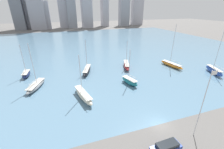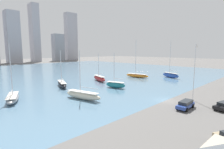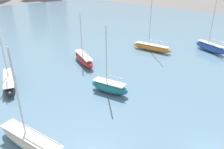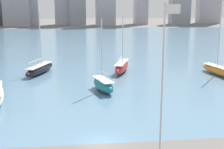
# 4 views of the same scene
# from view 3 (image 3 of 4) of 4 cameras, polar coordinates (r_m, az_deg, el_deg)

# --- Properties ---
(sailboat_cream) EXTENTS (4.27, 10.51, 11.50)m
(sailboat_cream) POSITION_cam_3_polar(r_m,az_deg,el_deg) (26.08, -20.34, -16.13)
(sailboat_cream) COLOR beige
(sailboat_cream) RESTS_ON harbor_water
(sailboat_orange) EXTENTS (3.68, 10.62, 15.99)m
(sailboat_orange) POSITION_cam_3_polar(r_m,az_deg,el_deg) (55.44, 10.24, 7.08)
(sailboat_orange) COLOR orange
(sailboat_orange) RESTS_ON harbor_water
(sailboat_blue) EXTENTS (4.69, 9.15, 15.67)m
(sailboat_blue) POSITION_cam_3_polar(r_m,az_deg,el_deg) (59.02, 24.24, 6.57)
(sailboat_blue) COLOR #284CA8
(sailboat_blue) RESTS_ON harbor_water
(sailboat_black) EXTENTS (5.40, 10.47, 11.49)m
(sailboat_black) POSITION_cam_3_polar(r_m,az_deg,el_deg) (40.87, -25.29, -1.61)
(sailboat_black) COLOR black
(sailboat_black) RESTS_ON harbor_water
(sailboat_red) EXTENTS (4.85, 9.91, 10.38)m
(sailboat_red) POSITION_cam_3_polar(r_m,az_deg,el_deg) (46.81, -7.43, 4.09)
(sailboat_red) COLOR #B72828
(sailboat_red) RESTS_ON harbor_water
(sailboat_teal) EXTENTS (3.69, 6.88, 10.81)m
(sailboat_teal) POSITION_cam_3_polar(r_m,az_deg,el_deg) (34.94, -0.73, -3.22)
(sailboat_teal) COLOR #1E757F
(sailboat_teal) RESTS_ON harbor_water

